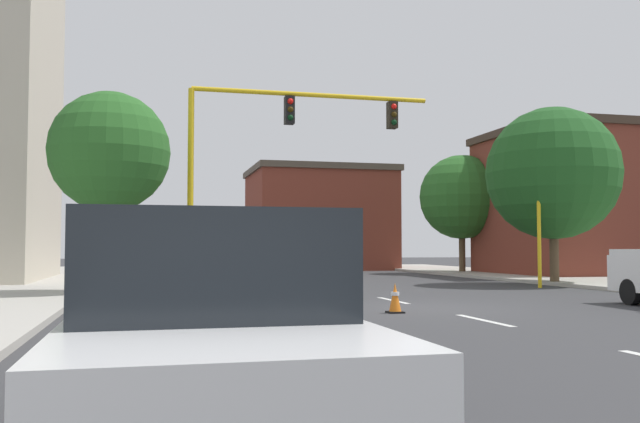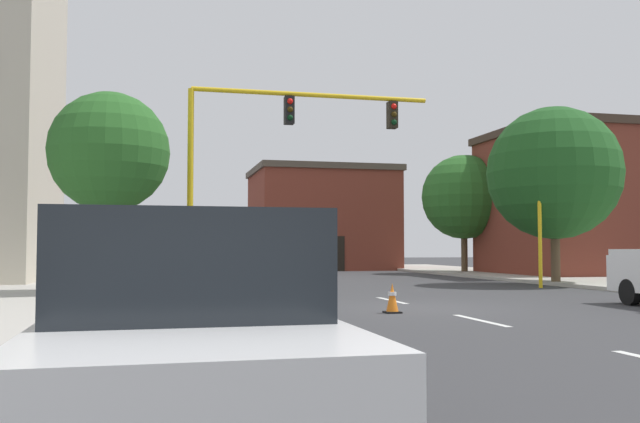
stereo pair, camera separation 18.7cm
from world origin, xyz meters
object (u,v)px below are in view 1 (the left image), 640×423
object	(u,v)px
traffic_signal_gantry	(226,225)
traffic_cone_roadside_b	(395,298)
tree_right_mid	(553,173)
tree_right_far	(462,197)
traffic_light_pole_right	(539,193)
tree_left_near	(109,152)
sedan_white_near_left	(205,332)

from	to	relation	value
traffic_signal_gantry	traffic_cone_roadside_b	world-z (taller)	traffic_signal_gantry
tree_right_mid	tree_right_far	bearing A→B (deg)	82.35
tree_right_mid	tree_right_far	world-z (taller)	tree_right_mid
traffic_signal_gantry	traffic_cone_roadside_b	distance (m)	8.74
traffic_light_pole_right	tree_left_near	xyz separation A→B (m)	(-15.32, -1.03, 0.88)
traffic_light_pole_right	tree_right_mid	size ratio (longest dim) A/B	0.67
traffic_light_pole_right	sedan_white_near_left	bearing A→B (deg)	-127.22
tree_right_mid	traffic_cone_roadside_b	bearing A→B (deg)	-136.70
traffic_light_pole_right	sedan_white_near_left	distance (m)	22.79
traffic_signal_gantry	sedan_white_near_left	size ratio (longest dim) A/B	2.03
traffic_signal_gantry	tree_right_far	distance (m)	20.11
traffic_signal_gantry	sedan_white_near_left	bearing A→B (deg)	-96.54
traffic_light_pole_right	traffic_cone_roadside_b	world-z (taller)	traffic_light_pole_right
tree_right_far	sedan_white_near_left	distance (m)	35.79
traffic_signal_gantry	traffic_cone_roadside_b	size ratio (longest dim) A/B	13.37
tree_left_near	tree_right_far	bearing A→B (deg)	37.81
traffic_light_pole_right	traffic_cone_roadside_b	distance (m)	12.22
tree_right_mid	traffic_cone_roadside_b	xyz separation A→B (m)	(-10.24, -9.65, -4.13)
tree_left_near	traffic_signal_gantry	bearing A→B (deg)	14.58
tree_right_far	traffic_cone_roadside_b	size ratio (longest dim) A/B	9.89
traffic_light_pole_right	tree_left_near	distance (m)	15.38
traffic_light_pole_right	traffic_cone_roadside_b	bearing A→B (deg)	-136.96
traffic_light_pole_right	traffic_cone_roadside_b	size ratio (longest dim) A/B	7.01
traffic_signal_gantry	tree_right_far	size ratio (longest dim) A/B	1.35
tree_right_far	sedan_white_near_left	size ratio (longest dim) A/B	1.50
traffic_light_pole_right	tree_right_far	xyz separation A→B (m)	(3.20, 13.34, 0.84)
traffic_signal_gantry	traffic_cone_roadside_b	xyz separation A→B (m)	(3.02, -7.97, -1.91)
tree_right_mid	sedan_white_near_left	xyz separation A→B (m)	(-15.32, -19.63, -3.58)
traffic_light_pole_right	traffic_cone_roadside_b	xyz separation A→B (m)	(-8.62, -8.05, -3.19)
tree_right_mid	traffic_cone_roadside_b	size ratio (longest dim) A/B	10.42
tree_left_near	tree_right_mid	distance (m)	17.15
tree_right_far	traffic_cone_roadside_b	xyz separation A→B (m)	(-11.82, -21.39, -4.03)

